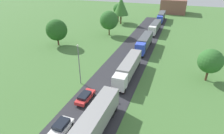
{
  "coord_description": "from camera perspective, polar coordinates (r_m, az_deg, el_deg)",
  "views": [
    {
      "loc": [
        10.98,
        -0.35,
        19.99
      ],
      "look_at": [
        -1.54,
        34.11,
        1.43
      ],
      "focal_mm": 30.07,
      "sensor_mm": 36.0,
      "label": 1
    }
  ],
  "objects": [
    {
      "name": "road",
      "position": [
        33.71,
        -3.16,
        -9.5
      ],
      "size": [
        10.0,
        140.0,
        0.06
      ],
      "primitive_type": "cube",
      "color": "#2B2B30",
      "rests_on": "ground"
    },
    {
      "name": "lane_marking_centre",
      "position": [
        31.16,
        -5.76,
        -13.06
      ],
      "size": [
        0.16,
        120.03,
        0.01
      ],
      "color": "white",
      "rests_on": "road"
    },
    {
      "name": "truck_lead",
      "position": [
        25.57,
        -6.28,
        -17.45
      ],
      "size": [
        2.74,
        14.97,
        3.74
      ],
      "color": "white",
      "rests_on": "road"
    },
    {
      "name": "truck_second",
      "position": [
        39.75,
        5.05,
        -0.07
      ],
      "size": [
        2.53,
        14.32,
        3.44
      ],
      "color": "white",
      "rests_on": "road"
    },
    {
      "name": "truck_third",
      "position": [
        54.91,
        9.85,
        7.53
      ],
      "size": [
        2.58,
        13.22,
        3.68
      ],
      "color": "blue",
      "rests_on": "road"
    },
    {
      "name": "truck_fourth",
      "position": [
        72.39,
        12.94,
        11.87
      ],
      "size": [
        2.84,
        13.45,
        3.46
      ],
      "color": "white",
      "rests_on": "road"
    },
    {
      "name": "truck_fifth",
      "position": [
        90.82,
        14.74,
        14.68
      ],
      "size": [
        2.67,
        14.04,
        3.64
      ],
      "color": "blue",
      "rests_on": "road"
    },
    {
      "name": "car_second",
      "position": [
        28.12,
        -15.22,
        -17.21
      ],
      "size": [
        1.92,
        4.06,
        1.56
      ],
      "color": "white",
      "rests_on": "road"
    },
    {
      "name": "car_third",
      "position": [
        33.08,
        -8.17,
        -8.92
      ],
      "size": [
        1.84,
        4.56,
        1.39
      ],
      "color": "red",
      "rests_on": "road"
    },
    {
      "name": "lamppost_second",
      "position": [
        36.18,
        -9.98,
        1.28
      ],
      "size": [
        0.36,
        0.36,
        8.29
      ],
      "color": "slate",
      "rests_on": "ground"
    },
    {
      "name": "tree_oak",
      "position": [
        66.45,
        -0.91,
        14.02
      ],
      "size": [
        6.36,
        6.36,
        8.43
      ],
      "color": "#513823",
      "rests_on": "ground"
    },
    {
      "name": "tree_birch",
      "position": [
        58.82,
        -16.48,
        10.73
      ],
      "size": [
        6.25,
        6.25,
        7.86
      ],
      "color": "#513823",
      "rests_on": "ground"
    },
    {
      "name": "tree_pine",
      "position": [
        82.16,
        2.78,
        17.95
      ],
      "size": [
        6.47,
        6.47,
        10.9
      ],
      "color": "#513823",
      "rests_on": "ground"
    },
    {
      "name": "tree_elm",
      "position": [
        86.79,
        1.88,
        17.27
      ],
      "size": [
        4.42,
        4.42,
        7.83
      ],
      "color": "#513823",
      "rests_on": "ground"
    },
    {
      "name": "tree_ash",
      "position": [
        41.7,
        27.72,
        1.58
      ],
      "size": [
        4.84,
        4.84,
        6.78
      ],
      "color": "#513823",
      "rests_on": "ground"
    },
    {
      "name": "distant_building",
      "position": [
        112.35,
        18.2,
        17.2
      ],
      "size": [
        13.0,
        12.4,
        7.15
      ],
      "primitive_type": "cube",
      "color": "brown",
      "rests_on": "ground"
    }
  ]
}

